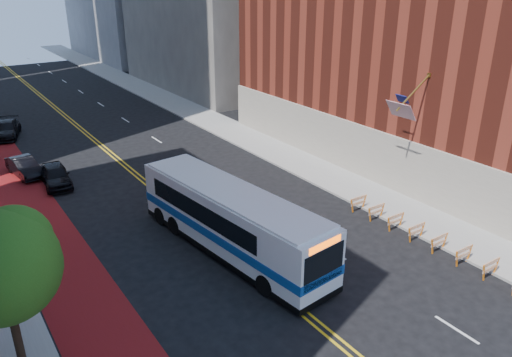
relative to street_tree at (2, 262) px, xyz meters
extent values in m
plane|color=black|center=(11.24, -6.04, -4.91)|extent=(160.00, 160.00, 0.00)
cube|color=gray|center=(23.24, 23.96, -4.84)|extent=(4.00, 140.00, 0.15)
cube|color=maroon|center=(3.14, 23.96, -4.91)|extent=(3.60, 140.00, 0.01)
cube|color=gold|center=(11.06, 23.96, -4.91)|extent=(0.14, 140.00, 0.01)
cube|color=gold|center=(11.42, 23.96, -4.91)|extent=(0.14, 140.00, 0.01)
cube|color=silver|center=(16.04, -8.04, -4.90)|extent=(0.14, 2.20, 0.01)
cube|color=silver|center=(16.04, -0.04, -4.90)|extent=(0.14, 2.20, 0.01)
cube|color=silver|center=(16.04, 7.96, -4.90)|extent=(0.14, 2.20, 0.01)
cube|color=silver|center=(16.04, 15.96, -4.90)|extent=(0.14, 2.20, 0.01)
cube|color=silver|center=(16.04, 23.96, -4.90)|extent=(0.14, 2.20, 0.01)
cube|color=silver|center=(16.04, 31.96, -4.90)|extent=(0.14, 2.20, 0.01)
cube|color=silver|center=(16.04, 39.96, -4.90)|extent=(0.14, 2.20, 0.01)
cube|color=silver|center=(16.04, 47.96, -4.90)|extent=(0.14, 2.20, 0.01)
cube|color=silver|center=(16.04, 55.96, -4.90)|extent=(0.14, 2.20, 0.01)
cube|color=silver|center=(16.04, 63.96, -4.90)|extent=(0.14, 2.20, 0.01)
cube|color=silver|center=(16.04, 71.96, -4.90)|extent=(0.14, 2.20, 0.01)
cube|color=silver|center=(16.04, 79.96, -4.90)|extent=(0.14, 2.20, 0.01)
cube|color=maroon|center=(33.24, 5.96, 6.09)|extent=(16.00, 36.00, 22.00)
cube|color=#9E9384|center=(25.29, 5.96, -2.91)|extent=(0.50, 36.00, 4.00)
cube|color=black|center=(25.39, -0.04, -3.81)|extent=(0.35, 2.80, 2.20)
cube|color=black|center=(25.39, 6.96, -3.81)|extent=(0.35, 2.80, 2.20)
cube|color=black|center=(25.39, 13.96, -3.81)|extent=(0.35, 2.80, 2.20)
cube|color=#A57F33|center=(25.29, 1.96, 3.59)|extent=(0.25, 0.25, 0.25)
cylinder|color=#A57F33|center=(23.94, 1.96, 2.69)|extent=(2.85, 0.12, 2.05)
cube|color=#B21419|center=(22.94, 1.96, 1.69)|extent=(0.75, 1.90, 1.05)
cube|color=navy|center=(23.49, 2.41, 2.24)|extent=(0.39, 0.85, 0.52)
cube|color=orange|center=(20.29, -6.49, -4.41)|extent=(0.32, 0.06, 0.99)
cube|color=orange|center=(21.39, -6.49, -4.41)|extent=(0.32, 0.06, 0.99)
cube|color=orange|center=(20.84, -6.49, -4.01)|extent=(1.25, 0.05, 0.22)
cube|color=orange|center=(20.84, -6.49, -4.36)|extent=(1.25, 0.05, 0.18)
cube|color=orange|center=(20.29, -4.94, -4.41)|extent=(0.32, 0.06, 0.99)
cube|color=orange|center=(21.39, -4.94, -4.41)|extent=(0.32, 0.06, 0.99)
cube|color=orange|center=(20.84, -4.94, -4.01)|extent=(1.25, 0.05, 0.22)
cube|color=orange|center=(20.84, -4.94, -4.36)|extent=(1.25, 0.05, 0.18)
cube|color=orange|center=(20.29, -3.39, -4.41)|extent=(0.32, 0.06, 0.99)
cube|color=orange|center=(21.39, -3.39, -4.41)|extent=(0.32, 0.06, 0.99)
cube|color=orange|center=(20.84, -3.39, -4.01)|extent=(1.25, 0.05, 0.22)
cube|color=orange|center=(20.84, -3.39, -4.36)|extent=(1.25, 0.05, 0.18)
cube|color=orange|center=(20.29, -1.84, -4.41)|extent=(0.32, 0.06, 0.99)
cube|color=orange|center=(21.39, -1.84, -4.41)|extent=(0.32, 0.06, 0.99)
cube|color=orange|center=(20.84, -1.84, -4.01)|extent=(1.25, 0.05, 0.22)
cube|color=orange|center=(20.84, -1.84, -4.36)|extent=(1.25, 0.05, 0.18)
cube|color=orange|center=(20.29, -0.29, -4.41)|extent=(0.32, 0.06, 0.99)
cube|color=orange|center=(21.39, -0.29, -4.41)|extent=(0.32, 0.06, 0.99)
cube|color=orange|center=(20.84, -0.29, -4.01)|extent=(1.25, 0.05, 0.22)
cube|color=orange|center=(20.84, -0.29, -4.36)|extent=(1.25, 0.05, 0.18)
cube|color=orange|center=(20.29, 1.26, -4.41)|extent=(0.32, 0.06, 0.99)
cube|color=orange|center=(21.39, 1.26, -4.41)|extent=(0.32, 0.06, 0.99)
cube|color=orange|center=(20.84, 1.26, -4.01)|extent=(1.25, 0.05, 0.22)
cube|color=orange|center=(20.84, 1.26, -4.36)|extent=(1.25, 0.05, 0.18)
cube|color=orange|center=(20.29, 2.81, -4.41)|extent=(0.32, 0.06, 0.99)
cube|color=orange|center=(21.39, 2.81, -4.41)|extent=(0.32, 0.06, 0.99)
cube|color=orange|center=(20.84, 2.81, -4.01)|extent=(1.25, 0.05, 0.22)
cube|color=orange|center=(20.84, 2.81, -4.36)|extent=(1.25, 0.05, 0.18)
cylinder|color=black|center=(-0.06, -0.04, -3.16)|extent=(0.32, 0.32, 3.20)
sphere|color=#1D4A0F|center=(-0.06, -0.04, -0.16)|extent=(4.20, 4.20, 4.20)
sphere|color=#1D4A0F|center=(0.54, 0.36, 0.44)|extent=(2.80, 2.80, 2.80)
cube|color=white|center=(11.43, 3.12, -2.93)|extent=(4.40, 13.66, 3.19)
cube|color=#0F4495|center=(11.43, 3.12, -3.40)|extent=(4.45, 13.71, 0.50)
cube|color=black|center=(11.33, 4.01, -2.39)|extent=(4.00, 9.67, 1.06)
cube|color=black|center=(12.18, -3.51, -2.67)|extent=(2.55, 0.40, 1.79)
cube|color=black|center=(10.67, 9.75, -2.45)|extent=(2.32, 0.37, 1.12)
cube|color=#FF5905|center=(12.18, -3.52, -1.56)|extent=(2.03, 0.32, 0.34)
cube|color=white|center=(11.43, 3.12, -1.28)|extent=(4.18, 12.98, 0.13)
cube|color=black|center=(11.43, 3.12, -4.52)|extent=(4.44, 13.70, 0.34)
cylinder|color=black|center=(10.60, -1.30, -4.35)|extent=(0.46, 1.15, 1.12)
cylinder|color=black|center=(13.22, -1.00, -4.35)|extent=(0.46, 1.15, 1.12)
cylinder|color=black|center=(9.69, 6.70, -4.35)|extent=(0.46, 1.15, 1.12)
cylinder|color=black|center=(12.31, 7.00, -4.35)|extent=(0.46, 1.15, 1.12)
cylinder|color=black|center=(9.51, 8.30, -4.35)|extent=(0.46, 1.15, 1.12)
cylinder|color=black|center=(12.13, 8.60, -4.35)|extent=(0.46, 1.15, 1.12)
imported|color=black|center=(5.71, 18.20, -4.14)|extent=(2.23, 4.66, 1.54)
imported|color=black|center=(4.20, 21.45, -4.20)|extent=(2.15, 4.49, 1.42)
imported|color=black|center=(4.81, 32.61, -4.18)|extent=(3.46, 5.44, 1.47)
camera|label=1|loc=(-1.05, -17.61, 9.56)|focal=35.00mm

